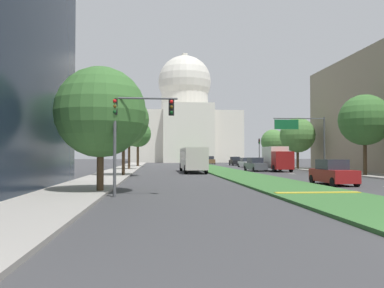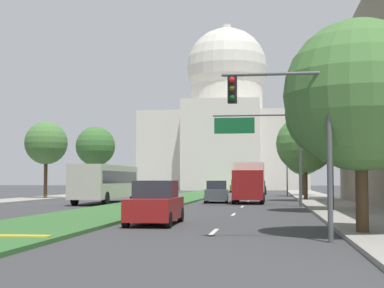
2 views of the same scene
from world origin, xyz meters
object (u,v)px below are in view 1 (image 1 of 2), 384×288
street_tree_right_mid (365,120)px  sedan_very_far (210,160)px  box_truck_delivery (277,158)px  traffic_light_far_right (259,148)px  traffic_light_near_left (132,123)px  street_tree_right_distant (273,142)px  sedan_distant (246,163)px  capitol_building (185,122)px  street_tree_left_near (101,112)px  sedan_far_horizon (235,161)px  overhead_guide_sign (305,133)px  sedan_lead_stopped (333,173)px  street_tree_left_far (129,132)px  street_tree_right_far (298,135)px  city_bus (193,158)px  street_tree_left_distant (138,134)px  sedan_midblock (255,165)px  street_tree_left_mid (124,119)px

street_tree_right_mid → sedan_very_far: (-8.44, 52.25, -4.76)m
box_truck_delivery → traffic_light_far_right: bearing=80.9°
traffic_light_near_left → street_tree_right_distant: size_ratio=0.78×
sedan_distant → capitol_building: bearing=97.5°
street_tree_left_near → box_truck_delivery: size_ratio=1.11×
sedan_far_horizon → sedan_very_far: bearing=106.3°
overhead_guide_sign → traffic_light_far_right: bearing=85.7°
sedan_lead_stopped → box_truck_delivery: 22.85m
street_tree_left_far → sedan_lead_stopped: (16.39, -28.82, -4.45)m
street_tree_left_far → sedan_distant: 22.10m
traffic_light_far_right → sedan_distant: bearing=-123.6°
sedan_distant → traffic_light_near_left: bearing=-109.9°
traffic_light_far_right → street_tree_right_far: size_ratio=0.69×
city_bus → street_tree_right_distant: bearing=52.1°
overhead_guide_sign → street_tree_left_distant: size_ratio=0.80×
traffic_light_far_right → sedan_midblock: traffic_light_far_right is taller
street_tree_right_far → street_tree_left_far: bearing=177.6°
capitol_building → sedan_very_far: (3.71, -28.34, -11.14)m
street_tree_left_mid → city_bus: street_tree_left_mid is taller
sedan_far_horizon → capitol_building: bearing=100.1°
street_tree_left_near → street_tree_left_mid: size_ratio=0.87×
sedan_distant → sedan_very_far: 23.79m
capitol_building → street_tree_left_mid: 79.97m
traffic_light_far_right → street_tree_right_distant: bearing=-59.7°
sedan_lead_stopped → city_bus: (-8.15, 20.63, 0.93)m
street_tree_right_distant → sedan_very_far: (-8.60, 20.88, -3.66)m
traffic_light_near_left → street_tree_left_mid: (-1.97, 18.79, 1.82)m
street_tree_left_distant → sedan_midblock: 25.54m
street_tree_left_mid → street_tree_right_mid: (23.86, -1.73, -0.02)m
overhead_guide_sign → sedan_very_far: size_ratio=1.41×
traffic_light_far_right → street_tree_right_distant: street_tree_right_distant is taller
traffic_light_near_left → street_tree_right_distant: bearing=65.5°
street_tree_left_near → box_truck_delivery: street_tree_left_near is taller
street_tree_left_far → sedan_far_horizon: (19.51, 21.77, -4.47)m
street_tree_right_distant → sedan_far_horizon: bearing=119.8°
street_tree_left_distant → sedan_far_horizon: (18.94, 8.10, -4.95)m
sedan_distant → sedan_lead_stopped: bearing=-94.0°
capitol_building → street_tree_left_far: size_ratio=4.49×
capitol_building → traffic_light_near_left: bearing=-95.7°
street_tree_left_distant → street_tree_left_far: bearing=-92.4°
traffic_light_near_left → box_truck_delivery: bearing=60.3°
traffic_light_far_right → city_bus: size_ratio=0.47×
overhead_guide_sign → sedan_distant: 22.78m
street_tree_left_mid → box_truck_delivery: 21.92m
street_tree_right_mid → street_tree_left_far: 30.70m
sedan_midblock → sedan_distant: 15.79m
street_tree_right_far → traffic_light_near_left: bearing=-121.8°
traffic_light_near_left → street_tree_left_near: street_tree_left_near is taller
street_tree_right_far → sedan_lead_stopped: 29.14m
sedan_midblock → city_bus: (-8.48, -2.70, 0.94)m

